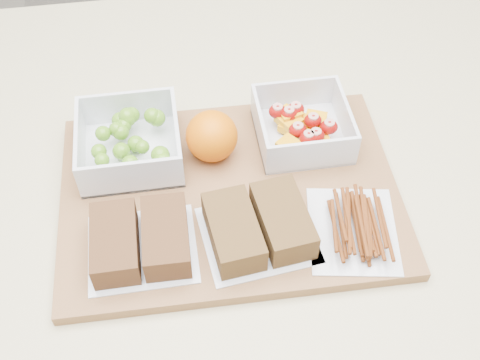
{
  "coord_description": "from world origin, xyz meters",
  "views": [
    {
      "loc": [
        -0.06,
        -0.47,
        1.51
      ],
      "look_at": [
        0.01,
        -0.0,
        0.93
      ],
      "focal_mm": 45.0,
      "sensor_mm": 36.0,
      "label": 1
    }
  ],
  "objects": [
    {
      "name": "orange",
      "position": [
        -0.02,
        0.05,
        0.95
      ],
      "size": [
        0.07,
        0.07,
        0.07
      ],
      "primitive_type": "sphere",
      "color": "orange",
      "rests_on": "cutting_board"
    },
    {
      "name": "pretzel_bag",
      "position": [
        0.13,
        -0.09,
        0.93
      ],
      "size": [
        0.12,
        0.14,
        0.03
      ],
      "color": "silver",
      "rests_on": "cutting_board"
    },
    {
      "name": "grape_container",
      "position": [
        -0.12,
        0.07,
        0.94
      ],
      "size": [
        0.13,
        0.13,
        0.05
      ],
      "color": "silver",
      "rests_on": "cutting_board"
    },
    {
      "name": "sandwich_bag_left",
      "position": [
        -0.12,
        -0.08,
        0.93
      ],
      "size": [
        0.12,
        0.11,
        0.04
      ],
      "color": "silver",
      "rests_on": "cutting_board"
    },
    {
      "name": "cutting_board",
      "position": [
        -0.01,
        -0.01,
        0.91
      ],
      "size": [
        0.43,
        0.31,
        0.02
      ],
      "primitive_type": "cube",
      "rotation": [
        0.0,
        0.0,
        -0.02
      ],
      "color": "brown",
      "rests_on": "counter"
    },
    {
      "name": "sandwich_bag_center",
      "position": [
        0.02,
        -0.08,
        0.94
      ],
      "size": [
        0.14,
        0.13,
        0.04
      ],
      "color": "silver",
      "rests_on": "cutting_board"
    },
    {
      "name": "fruit_container",
      "position": [
        0.1,
        0.07,
        0.94
      ],
      "size": [
        0.12,
        0.12,
        0.05
      ],
      "color": "silver",
      "rests_on": "cutting_board"
    },
    {
      "name": "counter",
      "position": [
        0.0,
        0.0,
        0.45
      ],
      "size": [
        1.2,
        0.9,
        0.9
      ],
      "primitive_type": "cube",
      "color": "beige",
      "rests_on": "ground"
    }
  ]
}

